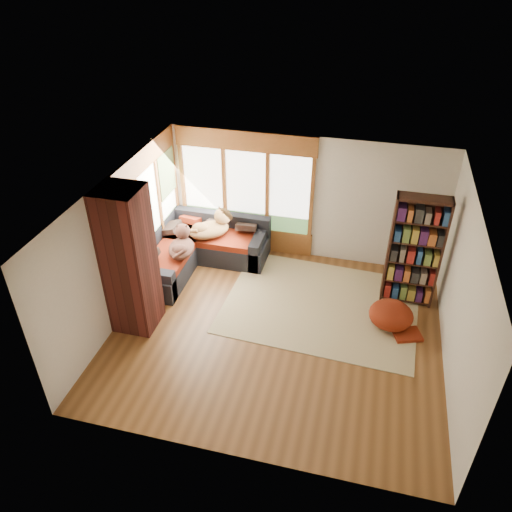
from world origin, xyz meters
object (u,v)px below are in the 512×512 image
at_px(bookshelf, 414,252).
at_px(dog_tan, 212,226).
at_px(area_rug, 321,305).
at_px(brick_chimney, 129,261).
at_px(pouf, 391,314).
at_px(sectional_sofa, 201,249).
at_px(dog_brindle, 182,244).

distance_m(bookshelf, dog_tan, 3.92).
bearing_deg(area_rug, brick_chimney, -157.87).
bearing_deg(pouf, bookshelf, 71.77).
distance_m(sectional_sofa, pouf, 3.98).
distance_m(sectional_sofa, dog_brindle, 0.73).
relative_size(pouf, dog_brindle, 0.89).
xyz_separation_m(pouf, dog_tan, (-3.63, 1.22, 0.56)).
relative_size(area_rug, dog_tan, 3.51).
distance_m(area_rug, dog_brindle, 2.87).
distance_m(brick_chimney, dog_tan, 2.38).
distance_m(brick_chimney, bookshelf, 4.88).
height_order(brick_chimney, pouf, brick_chimney).
bearing_deg(bookshelf, pouf, -108.23).
xyz_separation_m(area_rug, dog_brindle, (-2.76, 0.26, 0.74)).
bearing_deg(brick_chimney, dog_tan, 73.57).
height_order(area_rug, pouf, pouf).
distance_m(sectional_sofa, bookshelf, 4.17).
xyz_separation_m(area_rug, pouf, (1.24, -0.22, 0.21)).
relative_size(brick_chimney, pouf, 3.41).
xyz_separation_m(brick_chimney, pouf, (4.29, 1.01, -1.08)).
relative_size(bookshelf, pouf, 2.80).
distance_m(pouf, dog_tan, 3.87).
xyz_separation_m(sectional_sofa, dog_brindle, (-0.17, -0.55, 0.45)).
bearing_deg(pouf, dog_brindle, 173.15).
bearing_deg(brick_chimney, dog_brindle, 79.44).
bearing_deg(bookshelf, dog_tan, 173.51).
bearing_deg(bookshelf, brick_chimney, -158.51).
xyz_separation_m(sectional_sofa, dog_tan, (0.21, 0.18, 0.48)).
relative_size(bookshelf, dog_brindle, 2.49).
relative_size(dog_tan, dog_brindle, 1.15).
height_order(area_rug, dog_tan, dog_tan).
relative_size(brick_chimney, area_rug, 0.75).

